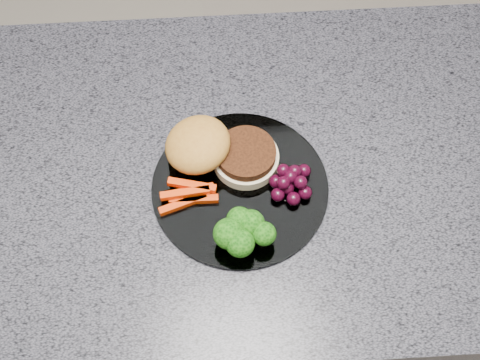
% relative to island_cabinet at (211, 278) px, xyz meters
% --- Properties ---
extents(island_cabinet, '(1.20, 0.60, 0.86)m').
position_rel_island_cabinet_xyz_m(island_cabinet, '(0.00, 0.00, 0.00)').
color(island_cabinet, '#512F1B').
rests_on(island_cabinet, ground).
extents(countertop, '(1.20, 0.60, 0.04)m').
position_rel_island_cabinet_xyz_m(countertop, '(0.00, 0.00, 0.45)').
color(countertop, '#484751').
rests_on(countertop, island_cabinet).
extents(plate, '(0.26, 0.26, 0.01)m').
position_rel_island_cabinet_xyz_m(plate, '(0.06, -0.04, 0.47)').
color(plate, white).
rests_on(plate, countertop).
extents(burger, '(0.18, 0.12, 0.05)m').
position_rel_island_cabinet_xyz_m(burger, '(0.03, 0.01, 0.50)').
color(burger, beige).
rests_on(burger, plate).
extents(carrot_sticks, '(0.09, 0.05, 0.02)m').
position_rel_island_cabinet_xyz_m(carrot_sticks, '(-0.02, -0.05, 0.48)').
color(carrot_sticks, red).
rests_on(carrot_sticks, plate).
extents(broccoli, '(0.09, 0.07, 0.05)m').
position_rel_island_cabinet_xyz_m(broccoli, '(0.06, -0.12, 0.51)').
color(broccoli, olive).
rests_on(broccoli, plate).
extents(grape_bunch, '(0.06, 0.07, 0.04)m').
position_rel_island_cabinet_xyz_m(grape_bunch, '(0.13, -0.04, 0.49)').
color(grape_bunch, black).
rests_on(grape_bunch, plate).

